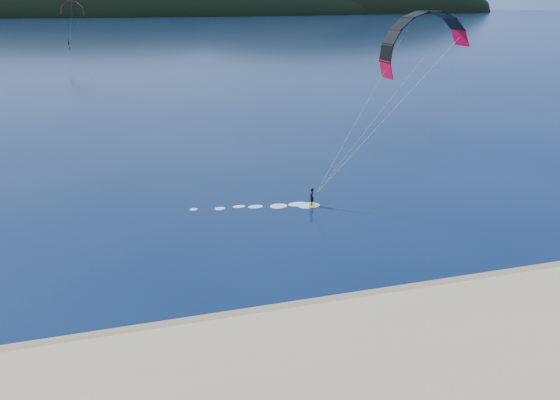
# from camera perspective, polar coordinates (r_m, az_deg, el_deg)

# --- Properties ---
(ground) EXTENTS (1800.00, 1800.00, 0.00)m
(ground) POSITION_cam_1_polar(r_m,az_deg,el_deg) (25.82, -2.15, -19.36)
(ground) COLOR #08193B
(ground) RESTS_ON ground
(wet_sand) EXTENTS (220.00, 2.50, 0.10)m
(wet_sand) POSITION_cam_1_polar(r_m,az_deg,el_deg) (29.27, -4.20, -13.66)
(wet_sand) COLOR #977C58
(wet_sand) RESTS_ON ground
(headland) EXTENTS (1200.00, 310.00, 140.00)m
(headland) POSITION_cam_1_polar(r_m,az_deg,el_deg) (764.52, -15.62, 19.66)
(headland) COLOR black
(headland) RESTS_ON ground
(kitesurfer_near) EXTENTS (22.17, 6.27, 15.93)m
(kitesurfer_near) POSITION_cam_1_polar(r_m,az_deg,el_deg) (41.72, 15.19, 14.65)
(kitesurfer_near) COLOR #9DCF18
(kitesurfer_near) RESTS_ON ground
(kitesurfer_far) EXTENTS (8.90, 8.05, 15.07)m
(kitesurfer_far) POSITION_cam_1_polar(r_m,az_deg,el_deg) (224.29, -22.49, 19.02)
(kitesurfer_far) COLOR #9DCF18
(kitesurfer_far) RESTS_ON ground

